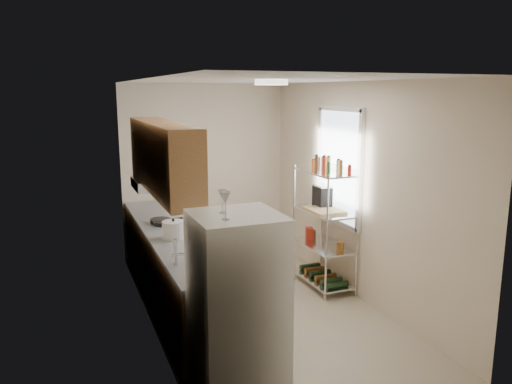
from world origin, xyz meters
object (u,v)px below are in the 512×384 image
(refrigerator, at_px, (237,314))
(frying_pan_large, at_px, (165,223))
(espresso_machine, at_px, (322,196))
(rice_cooker, at_px, (174,230))
(cutting_board, at_px, (325,210))

(refrigerator, distance_m, frying_pan_large, 2.44)
(espresso_machine, bearing_deg, frying_pan_large, 171.85)
(refrigerator, bearing_deg, frying_pan_large, 91.33)
(refrigerator, relative_size, rice_cooker, 6.50)
(rice_cooker, bearing_deg, frying_pan_large, 87.27)
(refrigerator, bearing_deg, cutting_board, 45.93)
(refrigerator, xyz_separation_m, cutting_board, (1.84, 1.90, 0.23))
(refrigerator, distance_m, rice_cooker, 1.82)
(cutting_board, bearing_deg, refrigerator, -134.07)
(rice_cooker, distance_m, espresso_machine, 2.03)
(frying_pan_large, height_order, espresso_machine, espresso_machine)
(refrigerator, relative_size, espresso_machine, 5.37)
(rice_cooker, xyz_separation_m, espresso_machine, (2.01, 0.30, 0.16))
(refrigerator, height_order, rice_cooker, refrigerator)
(refrigerator, xyz_separation_m, rice_cooker, (-0.09, 1.81, 0.21))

